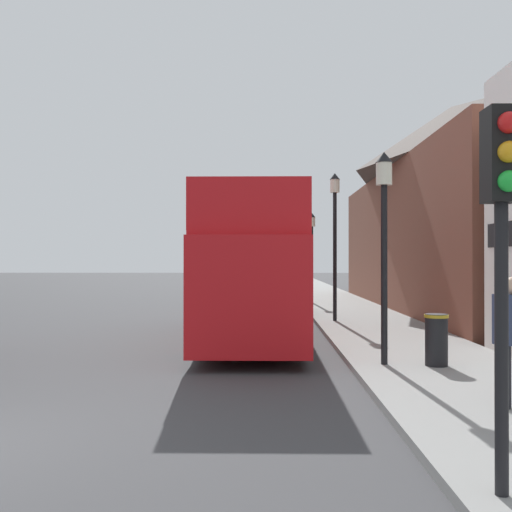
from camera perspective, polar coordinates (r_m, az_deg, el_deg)
name	(u,v)px	position (r m, az deg, el deg)	size (l,w,h in m)	color
ground_plane	(178,308)	(28.20, -7.45, -4.89)	(144.00, 144.00, 0.00)	#3D3D3F
sidewalk	(350,312)	(25.14, 8.97, -5.28)	(3.56, 108.00, 0.14)	gray
brick_terrace_rear	(451,208)	(28.12, 18.11, 4.35)	(6.00, 22.90, 9.06)	brown
tour_bus	(254,277)	(16.56, -0.23, -1.98)	(2.57, 9.64, 3.92)	red
parked_car_ahead_of_bus	(282,299)	(23.56, 2.48, -4.11)	(1.81, 4.20, 1.49)	black
traffic_signal	(502,210)	(5.77, 22.41, 4.05)	(0.28, 0.42, 3.46)	black
lamp_post_nearest	(384,216)	(12.31, 12.10, 3.73)	(0.35, 0.35, 4.27)	black
lamp_post_second	(335,220)	(20.73, 7.52, 3.44)	(0.35, 0.35, 5.07)	black
lamp_post_third	(312,240)	(29.15, 5.34, 1.51)	(0.35, 0.35, 4.37)	black
litter_bin	(436,338)	(12.46, 16.81, -7.52)	(0.48, 0.48, 1.02)	black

